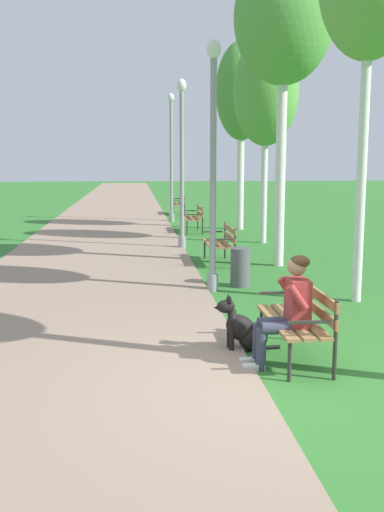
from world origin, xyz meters
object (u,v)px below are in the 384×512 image
at_px(birch_tree_third, 284,20).
at_px(lamp_post_mid, 182,163).
at_px(park_bench_far, 194,216).
at_px(litter_bin, 240,267).
at_px(lamp_post_near, 213,165).
at_px(birch_tree_fourth, 266,92).
at_px(park_bench_mid, 222,241).
at_px(lamp_post_far, 171,156).
at_px(dog_black, 245,330).
at_px(birch_tree_fifth, 241,93).
at_px(park_bench_furthest, 179,202).
at_px(person_seated_on_near_bench, 288,307).
at_px(park_bench_near, 300,316).

bearing_deg(birch_tree_third, lamp_post_mid, 124.39).
bearing_deg(park_bench_far, litter_bin, -90.02).
xyz_separation_m(lamp_post_near, birch_tree_fourth, (2.21, 5.98, 1.87)).
xyz_separation_m(park_bench_mid, lamp_post_mid, (-0.69, 2.35, 1.70)).
bearing_deg(litter_bin, lamp_post_far, 92.52).
xyz_separation_m(park_bench_far, dog_black, (-0.61, -11.93, -0.25)).
height_order(lamp_post_mid, birch_tree_fourth, birch_tree_fourth).
bearing_deg(dog_black, park_bench_mid, 84.16).
relative_size(lamp_post_far, litter_bin, 6.67).
xyz_separation_m(birch_tree_fifth, litter_bin, (-1.59, -8.96, -4.07)).
relative_size(birch_tree_fourth, litter_bin, 7.92).
bearing_deg(lamp_post_far, park_bench_far, -81.33).
relative_size(park_bench_furthest, birch_tree_fifth, 0.25).
bearing_deg(birch_tree_third, person_seated_on_near_bench, -102.96).
bearing_deg(park_bench_mid, litter_bin, -90.43).
xyz_separation_m(birch_tree_fourth, birch_tree_fifth, (-0.06, 3.32, 0.35)).
height_order(person_seated_on_near_bench, birch_tree_fourth, birch_tree_fourth).
xyz_separation_m(lamp_post_near, lamp_post_mid, (-0.12, 5.12, 0.02)).
bearing_deg(lamp_post_near, lamp_post_mid, 91.33).
relative_size(person_seated_on_near_bench, lamp_post_near, 0.29).
xyz_separation_m(park_bench_far, lamp_post_far, (-0.51, 3.37, 1.90)).
bearing_deg(birch_tree_third, birch_tree_fifth, 86.80).
distance_m(park_bench_far, birch_tree_fifth, 4.28).
relative_size(person_seated_on_near_bench, birch_tree_third, 0.19).
xyz_separation_m(park_bench_near, litter_bin, (0.03, 4.02, -0.16)).
relative_size(dog_black, lamp_post_near, 0.20).
relative_size(dog_black, birch_tree_third, 0.13).
relative_size(person_seated_on_near_bench, litter_bin, 1.79).
xyz_separation_m(dog_black, birch_tree_third, (1.81, 5.71, 4.85)).
height_order(birch_tree_third, birch_tree_fifth, birch_tree_third).
bearing_deg(park_bench_furthest, park_bench_near, -90.04).
relative_size(lamp_post_near, lamp_post_far, 0.91).
relative_size(park_bench_far, lamp_post_mid, 0.35).
distance_m(person_seated_on_near_bench, lamp_post_far, 15.97).
height_order(park_bench_mid, litter_bin, park_bench_mid).
distance_m(park_bench_furthest, lamp_post_near, 14.94).
distance_m(lamp_post_near, birch_tree_fifth, 9.80).
height_order(park_bench_near, litter_bin, park_bench_near).
height_order(lamp_post_far, birch_tree_fourth, birch_tree_fourth).
bearing_deg(person_seated_on_near_bench, birch_tree_fourth, 79.15).
bearing_deg(birch_tree_fifth, birch_tree_third, -93.20).
distance_m(park_bench_mid, birch_tree_fifth, 7.77).
bearing_deg(lamp_post_mid, person_seated_on_near_bench, -87.25).
bearing_deg(park_bench_near, lamp_post_mid, 94.16).
bearing_deg(litter_bin, person_seated_on_near_bench, -93.23).
bearing_deg(dog_black, lamp_post_mid, 90.45).
relative_size(birch_tree_third, birch_tree_fifth, 1.08).
xyz_separation_m(lamp_post_near, litter_bin, (0.55, 0.34, -1.84)).
xyz_separation_m(park_bench_near, dog_black, (-0.57, 0.35, -0.25)).
distance_m(park_bench_near, birch_tree_third, 7.70).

